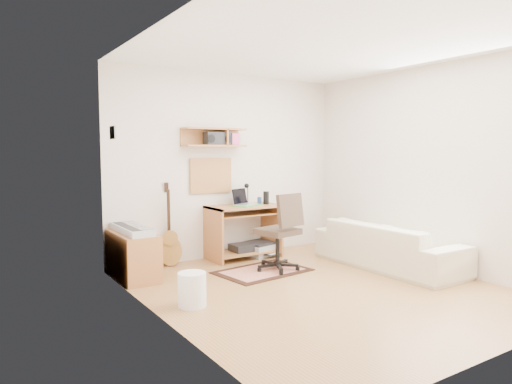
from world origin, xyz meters
TOP-DOWN VIEW (x-y plane):
  - floor at (0.00, 0.00)m, footprint 3.60×4.00m
  - ceiling at (0.00, 0.00)m, footprint 3.60×4.00m
  - back_wall at (0.00, 2.00)m, footprint 3.60×0.01m
  - left_wall at (-1.80, 0.00)m, footprint 0.01×4.00m
  - right_wall at (1.80, 0.00)m, footprint 0.01×4.00m
  - wall_shelf at (-0.30, 1.88)m, footprint 0.90×0.25m
  - cork_board at (-0.30, 1.98)m, footprint 0.64×0.03m
  - wall_photo at (-1.79, 1.50)m, footprint 0.02×0.20m
  - desk at (0.08, 1.73)m, footprint 1.00×0.55m
  - laptop at (0.11, 1.71)m, footprint 0.41×0.41m
  - speaker at (0.43, 1.68)m, footprint 0.08×0.08m
  - desk_lamp at (0.24, 1.87)m, footprint 0.10×0.10m
  - pencil_cup at (0.41, 1.83)m, footprint 0.06×0.06m
  - boombox at (-0.26, 1.87)m, footprint 0.36×0.16m
  - rug at (-0.12, 0.94)m, footprint 1.21×0.88m
  - task_chair at (0.08, 0.90)m, footprint 0.60×0.60m
  - cabinet at (-1.58, 1.55)m, footprint 0.40×0.90m
  - music_keyboard at (-1.58, 1.55)m, footprint 0.27×0.87m
  - guitar at (-0.97, 1.86)m, footprint 0.34×0.29m
  - waste_basket at (-1.42, 0.24)m, footprint 0.29×0.29m
  - printer at (0.39, 1.75)m, footprint 0.58×0.49m
  - sofa at (1.38, 0.24)m, footprint 0.58×2.00m

SIDE VIEW (x-z plane):
  - floor at x=0.00m, z-range -0.01..0.00m
  - rug at x=-0.12m, z-range 0.00..0.02m
  - printer at x=0.39m, z-range -0.01..0.18m
  - waste_basket at x=-1.42m, z-range 0.00..0.33m
  - cabinet at x=-1.58m, z-range 0.00..0.55m
  - desk at x=0.08m, z-range 0.00..0.75m
  - sofa at x=1.38m, z-range 0.00..0.78m
  - task_chair at x=0.08m, z-range 0.00..1.00m
  - guitar at x=-0.97m, z-range 0.00..1.11m
  - music_keyboard at x=-1.58m, z-range 0.55..0.63m
  - pencil_cup at x=0.41m, z-range 0.75..0.84m
  - speaker at x=0.43m, z-range 0.75..0.94m
  - laptop at x=0.11m, z-range 0.75..0.99m
  - desk_lamp at x=0.24m, z-range 0.75..1.05m
  - cork_board at x=-0.30m, z-range 0.92..1.42m
  - back_wall at x=0.00m, z-range 0.00..2.60m
  - left_wall at x=-1.80m, z-range 0.00..2.60m
  - right_wall at x=1.80m, z-range 0.00..2.60m
  - boombox at x=-0.26m, z-range 1.59..1.77m
  - wall_shelf at x=-0.30m, z-range 1.57..1.83m
  - wall_photo at x=-1.79m, z-range 1.65..1.79m
  - ceiling at x=0.00m, z-range 2.60..2.61m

